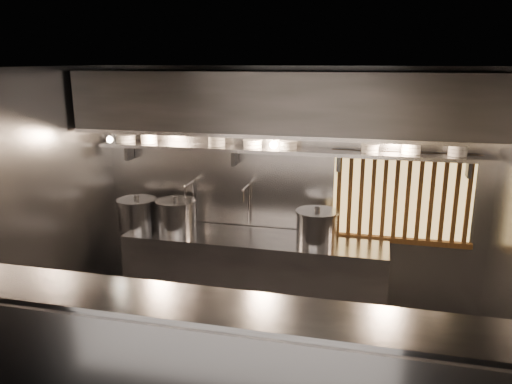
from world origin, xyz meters
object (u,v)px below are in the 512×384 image
at_px(heat_lamp, 108,134).
at_px(stock_pot_left, 137,213).
at_px(stock_pot_mid, 176,215).
at_px(pendant_bulb, 274,145).
at_px(stock_pot_right, 317,227).

height_order(heat_lamp, stock_pot_left, heat_lamp).
distance_m(stock_pot_left, stock_pot_mid, 0.49).
bearing_deg(stock_pot_mid, pendant_bulb, 1.95).
bearing_deg(stock_pot_mid, stock_pot_left, -175.84).
bearing_deg(pendant_bulb, stock_pot_left, -177.39).
xyz_separation_m(heat_lamp, stock_pot_right, (2.31, 0.26, -0.98)).
bearing_deg(stock_pot_right, stock_pot_mid, 178.29).
distance_m(stock_pot_mid, stock_pot_right, 1.67).
relative_size(stock_pot_left, stock_pot_right, 1.06).
xyz_separation_m(stock_pot_left, stock_pot_mid, (0.49, 0.04, 0.00)).
relative_size(pendant_bulb, stock_pot_mid, 0.31).
xyz_separation_m(heat_lamp, pendant_bulb, (1.80, 0.35, -0.11)).
height_order(stock_pot_left, stock_pot_right, stock_pot_right).
height_order(heat_lamp, stock_pot_mid, heat_lamp).
bearing_deg(stock_pot_left, stock_pot_mid, 4.16).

